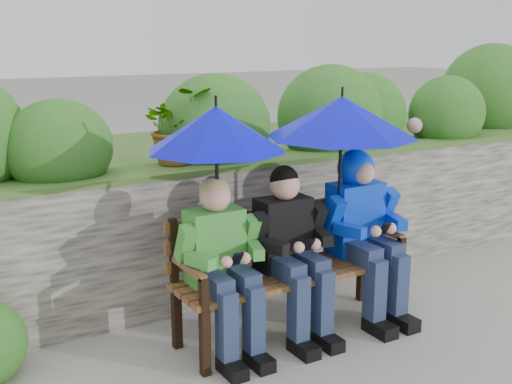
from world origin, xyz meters
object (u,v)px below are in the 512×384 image
umbrella_right (342,117)px  boy_middle (291,245)px  boy_left (222,259)px  boy_right (363,221)px  park_bench (287,261)px  umbrella_left (216,129)px

umbrella_right → boy_middle: bearing=-172.3°
boy_left → boy_middle: bearing=-0.1°
boy_left → umbrella_right: bearing=3.4°
boy_left → boy_right: 1.10m
boy_left → boy_right: boy_right is taller
boy_left → boy_right: (1.10, 0.01, 0.07)m
park_bench → boy_left: 0.54m
boy_left → umbrella_left: bearing=91.4°
boy_right → umbrella_left: (-1.10, 0.04, 0.71)m
umbrella_right → park_bench: bearing=177.4°
park_bench → boy_right: size_ratio=1.37×
park_bench → umbrella_left: umbrella_left is taller
boy_middle → umbrella_left: size_ratio=1.20×
umbrella_left → park_bench: bearing=2.5°
boy_left → umbrella_left: 0.78m
umbrella_right → umbrella_left: bearing=-179.7°
boy_left → boy_middle: (0.50, -0.00, 0.00)m
umbrella_left → umbrella_right: (0.92, 0.00, 0.01)m
park_bench → boy_right: bearing=-6.6°
boy_middle → umbrella_left: bearing=174.1°
boy_middle → boy_right: size_ratio=0.96×
umbrella_left → boy_right: bearing=-2.3°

